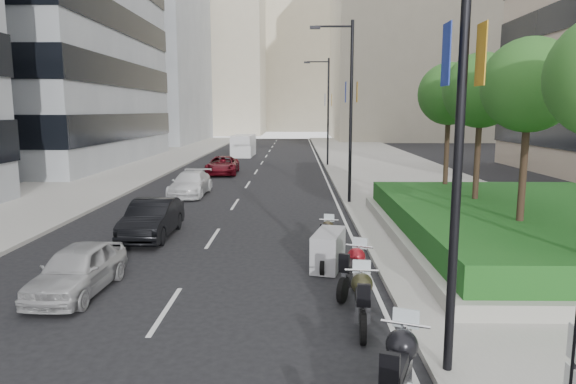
{
  "coord_description": "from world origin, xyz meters",
  "views": [
    {
      "loc": [
        1.59,
        -7.57,
        4.7
      ],
      "look_at": [
        1.33,
        9.42,
        2.0
      ],
      "focal_mm": 32.0,
      "sensor_mm": 36.0,
      "label": 1
    }
  ],
  "objects_px": {
    "lamp_post_2": "(326,106)",
    "motorcycle_4": "(353,269)",
    "lamp_post_1": "(348,103)",
    "car_b": "(152,219)",
    "car_c": "(191,184)",
    "delivery_van": "(243,146)",
    "motorcycle_3": "(362,300)",
    "motorcycle_6": "(327,235)",
    "car_d": "(222,165)",
    "motorcycle_5": "(328,250)",
    "car_a": "(78,269)",
    "lamp_post_0": "(452,88)",
    "motorcycle_2": "(399,370)"
  },
  "relations": [
    {
      "from": "lamp_post_2",
      "to": "motorcycle_4",
      "type": "height_order",
      "value": "lamp_post_2"
    },
    {
      "from": "lamp_post_1",
      "to": "car_b",
      "type": "distance_m",
      "value": 11.37
    },
    {
      "from": "car_c",
      "to": "delivery_van",
      "type": "bearing_deg",
      "value": 90.25
    },
    {
      "from": "motorcycle_3",
      "to": "car_c",
      "type": "bearing_deg",
      "value": 27.92
    },
    {
      "from": "motorcycle_6",
      "to": "car_d",
      "type": "xyz_separation_m",
      "value": [
        -6.53,
        21.07,
        0.14
      ]
    },
    {
      "from": "motorcycle_3",
      "to": "motorcycle_4",
      "type": "height_order",
      "value": "motorcycle_3"
    },
    {
      "from": "car_c",
      "to": "car_b",
      "type": "bearing_deg",
      "value": -85.71
    },
    {
      "from": "motorcycle_5",
      "to": "car_c",
      "type": "bearing_deg",
      "value": 41.31
    },
    {
      "from": "motorcycle_3",
      "to": "motorcycle_6",
      "type": "bearing_deg",
      "value": 8.91
    },
    {
      "from": "motorcycle_3",
      "to": "car_b",
      "type": "bearing_deg",
      "value": 45.84
    },
    {
      "from": "motorcycle_3",
      "to": "car_d",
      "type": "bearing_deg",
      "value": 19.48
    },
    {
      "from": "car_a",
      "to": "lamp_post_0",
      "type": "bearing_deg",
      "value": -24.18
    },
    {
      "from": "lamp_post_0",
      "to": "motorcycle_3",
      "type": "distance_m",
      "value": 5.07
    },
    {
      "from": "lamp_post_0",
      "to": "car_b",
      "type": "relative_size",
      "value": 2.1
    },
    {
      "from": "lamp_post_2",
      "to": "motorcycle_2",
      "type": "distance_m",
      "value": 36.27
    },
    {
      "from": "car_a",
      "to": "car_b",
      "type": "distance_m",
      "value": 5.98
    },
    {
      "from": "car_d",
      "to": "lamp_post_2",
      "type": "bearing_deg",
      "value": 32.68
    },
    {
      "from": "motorcycle_4",
      "to": "car_c",
      "type": "height_order",
      "value": "car_c"
    },
    {
      "from": "lamp_post_1",
      "to": "motorcycle_5",
      "type": "relative_size",
      "value": 4.55
    },
    {
      "from": "motorcycle_3",
      "to": "motorcycle_4",
      "type": "bearing_deg",
      "value": 3.86
    },
    {
      "from": "car_d",
      "to": "delivery_van",
      "type": "height_order",
      "value": "delivery_van"
    },
    {
      "from": "car_c",
      "to": "car_d",
      "type": "xyz_separation_m",
      "value": [
        0.41,
        9.71,
        0.0
      ]
    },
    {
      "from": "lamp_post_0",
      "to": "motorcycle_6",
      "type": "relative_size",
      "value": 4.58
    },
    {
      "from": "motorcycle_6",
      "to": "car_b",
      "type": "distance_m",
      "value": 6.67
    },
    {
      "from": "motorcycle_4",
      "to": "car_b",
      "type": "distance_m",
      "value": 8.98
    },
    {
      "from": "motorcycle_4",
      "to": "motorcycle_6",
      "type": "height_order",
      "value": "motorcycle_4"
    },
    {
      "from": "motorcycle_5",
      "to": "delivery_van",
      "type": "height_order",
      "value": "delivery_van"
    },
    {
      "from": "motorcycle_4",
      "to": "lamp_post_2",
      "type": "bearing_deg",
      "value": 21.57
    },
    {
      "from": "lamp_post_0",
      "to": "motorcycle_5",
      "type": "xyz_separation_m",
      "value": [
        -1.57,
        6.37,
        -4.5
      ]
    },
    {
      "from": "motorcycle_2",
      "to": "motorcycle_5",
      "type": "bearing_deg",
      "value": 25.75
    },
    {
      "from": "motorcycle_2",
      "to": "car_d",
      "type": "distance_m",
      "value": 31.25
    },
    {
      "from": "motorcycle_3",
      "to": "delivery_van",
      "type": "relative_size",
      "value": 0.43
    },
    {
      "from": "motorcycle_3",
      "to": "delivery_van",
      "type": "xyz_separation_m",
      "value": [
        -6.92,
        42.6,
        0.42
      ]
    },
    {
      "from": "lamp_post_0",
      "to": "car_c",
      "type": "bearing_deg",
      "value": 113.18
    },
    {
      "from": "car_a",
      "to": "car_d",
      "type": "height_order",
      "value": "car_d"
    },
    {
      "from": "motorcycle_2",
      "to": "motorcycle_4",
      "type": "distance_m",
      "value": 5.34
    },
    {
      "from": "motorcycle_6",
      "to": "car_d",
      "type": "distance_m",
      "value": 22.06
    },
    {
      "from": "motorcycle_5",
      "to": "car_a",
      "type": "distance_m",
      "value": 7.0
    },
    {
      "from": "lamp_post_2",
      "to": "motorcycle_3",
      "type": "distance_m",
      "value": 33.16
    },
    {
      "from": "car_a",
      "to": "car_d",
      "type": "xyz_separation_m",
      "value": [
        0.18,
        25.29,
        0.03
      ]
    },
    {
      "from": "lamp_post_1",
      "to": "car_d",
      "type": "xyz_separation_m",
      "value": [
        -8.03,
        12.43,
        -4.4
      ]
    },
    {
      "from": "lamp_post_0",
      "to": "car_a",
      "type": "xyz_separation_m",
      "value": [
        -8.21,
        4.14,
        -4.43
      ]
    },
    {
      "from": "motorcycle_5",
      "to": "car_b",
      "type": "height_order",
      "value": "car_b"
    },
    {
      "from": "car_b",
      "to": "motorcycle_3",
      "type": "bearing_deg",
      "value": -49.22
    },
    {
      "from": "car_a",
      "to": "car_b",
      "type": "xyz_separation_m",
      "value": [
        0.28,
        5.98,
        0.07
      ]
    },
    {
      "from": "motorcycle_5",
      "to": "delivery_van",
      "type": "distance_m",
      "value": 38.93
    },
    {
      "from": "motorcycle_2",
      "to": "lamp_post_2",
      "type": "bearing_deg",
      "value": 19.25
    },
    {
      "from": "car_a",
      "to": "car_c",
      "type": "distance_m",
      "value": 15.58
    },
    {
      "from": "car_b",
      "to": "car_c",
      "type": "distance_m",
      "value": 9.61
    },
    {
      "from": "lamp_post_1",
      "to": "car_a",
      "type": "relative_size",
      "value": 2.41
    }
  ]
}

